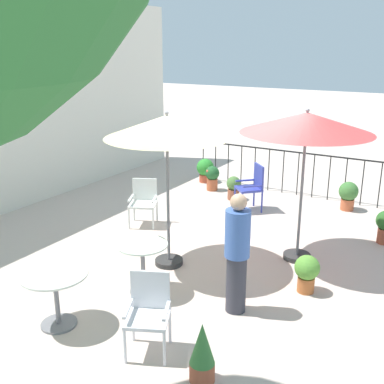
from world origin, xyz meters
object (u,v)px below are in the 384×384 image
at_px(cafe_table_1, 143,259).
at_px(potted_plant_2, 205,169).
at_px(potted_plant_0, 348,194).
at_px(potted_plant_1, 307,271).
at_px(patio_umbrella_1, 167,129).
at_px(potted_plant_4, 212,177).
at_px(cafe_table_0, 56,289).
at_px(standing_person, 237,253).
at_px(potted_plant_3, 234,187).
at_px(patio_umbrella_0, 307,125).
at_px(potted_plant_5, 202,353).
at_px(patio_chair_0, 144,199).
at_px(patio_chair_2, 149,308).
at_px(patio_chair_1, 253,184).

distance_m(cafe_table_1, potted_plant_2, 5.64).
height_order(potted_plant_0, potted_plant_1, potted_plant_0).
distance_m(patio_umbrella_1, potted_plant_4, 4.44).
bearing_deg(potted_plant_1, potted_plant_2, 43.74).
bearing_deg(cafe_table_0, patio_umbrella_1, -6.37).
relative_size(potted_plant_0, standing_person, 0.38).
bearing_deg(potted_plant_3, potted_plant_2, 53.89).
relative_size(patio_umbrella_0, potted_plant_2, 4.06).
distance_m(potted_plant_5, standing_person, 1.50).
height_order(patio_chair_0, potted_plant_4, patio_chair_0).
distance_m(potted_plant_4, potted_plant_5, 6.66).
relative_size(patio_umbrella_0, potted_plant_5, 3.61).
xyz_separation_m(potted_plant_0, standing_person, (-4.74, 0.31, 0.48)).
bearing_deg(patio_umbrella_1, potted_plant_5, -139.28).
distance_m(patio_chair_2, potted_plant_5, 0.82).
distance_m(patio_chair_1, potted_plant_3, 0.82).
bearing_deg(cafe_table_0, patio_chair_1, -3.59).
xyz_separation_m(patio_umbrella_1, potted_plant_0, (4.05, -1.81, -1.81)).
relative_size(patio_chair_0, potted_plant_1, 1.59).
height_order(cafe_table_1, patio_chair_0, patio_chair_0).
distance_m(potted_plant_2, potted_plant_4, 0.72).
height_order(cafe_table_0, potted_plant_0, cafe_table_0).
distance_m(patio_umbrella_0, potted_plant_2, 5.02).
height_order(potted_plant_1, potted_plant_2, potted_plant_2).
bearing_deg(patio_umbrella_1, patio_chair_0, 48.51).
bearing_deg(patio_chair_2, patio_umbrella_1, 27.73).
relative_size(cafe_table_0, standing_person, 0.51).
height_order(patio_chair_0, potted_plant_3, patio_chair_0).
bearing_deg(potted_plant_3, cafe_table_1, -170.39).
xyz_separation_m(potted_plant_0, potted_plant_3, (-0.60, 2.36, -0.06)).
bearing_deg(patio_chair_1, patio_umbrella_0, -138.50).
height_order(potted_plant_2, potted_plant_3, potted_plant_2).
bearing_deg(cafe_table_1, potted_plant_0, -18.06).
xyz_separation_m(potted_plant_0, potted_plant_2, (0.30, 3.60, -0.01)).
relative_size(potted_plant_1, standing_person, 0.34).
bearing_deg(standing_person, potted_plant_3, 26.35).
distance_m(cafe_table_0, cafe_table_1, 1.26).
bearing_deg(patio_chair_1, standing_person, -159.22).
bearing_deg(potted_plant_0, patio_umbrella_0, 177.37).
relative_size(patio_chair_0, potted_plant_2, 1.45).
height_order(potted_plant_5, standing_person, standing_person).
bearing_deg(patio_chair_1, potted_plant_1, -143.53).
xyz_separation_m(cafe_table_1, standing_person, (0.24, -1.31, 0.31)).
bearing_deg(cafe_table_0, patio_chair_2, -80.65).
bearing_deg(potted_plant_2, patio_chair_0, -172.67).
bearing_deg(patio_chair_1, potted_plant_0, -59.17).
xyz_separation_m(patio_umbrella_0, potted_plant_5, (-3.30, -0.11, -1.85)).
xyz_separation_m(cafe_table_1, potted_plant_5, (-1.15, -1.60, -0.18)).
bearing_deg(patio_umbrella_1, cafe_table_0, 173.63).
xyz_separation_m(cafe_table_0, potted_plant_3, (5.57, 0.32, -0.21)).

